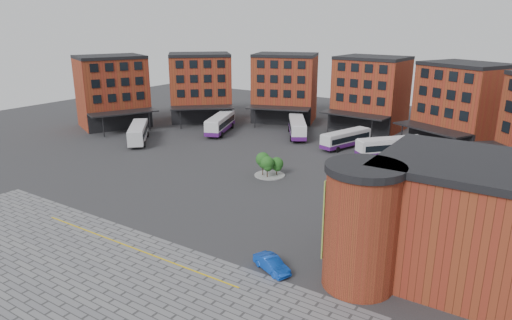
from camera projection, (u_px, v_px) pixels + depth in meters
The scene contains 13 objects.
ground at pixel (206, 199), 57.04m from camera, with size 160.00×160.00×0.00m, color #28282B.
paving_zone at pixel (58, 285), 38.40m from camera, with size 50.00×22.00×0.02m, color slate.
yellow_line at pixel (131, 247), 44.79m from camera, with size 26.00×0.15×0.02m, color gold.
main_building at pixel (311, 97), 88.01m from camera, with size 94.14×42.48×14.60m.
east_building at pixel (448, 222), 38.00m from camera, with size 17.40×15.40×10.60m.
tree_island at pixel (269, 164), 64.71m from camera, with size 4.40×4.40×3.48m.
bus_a at pixel (138, 132), 83.07m from camera, with size 9.67×10.40×3.27m.
bus_b at pixel (220, 123), 90.19m from camera, with size 7.09×12.47×3.46m.
bus_c at pixel (297, 127), 87.24m from camera, with size 8.65×11.67×3.38m.
bus_d at pixel (346, 139), 79.55m from camera, with size 5.64×10.85×2.99m.
bus_e at pixel (391, 147), 73.80m from camera, with size 9.63×10.38×3.25m.
bus_f at pixel (455, 173), 61.83m from camera, with size 9.51×8.09×2.87m.
blue_car at pixel (272, 264), 40.44m from camera, with size 1.41×4.05×1.33m, color #0E3EB6.
Camera 1 is at (34.37, -40.98, 21.35)m, focal length 32.00 mm.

